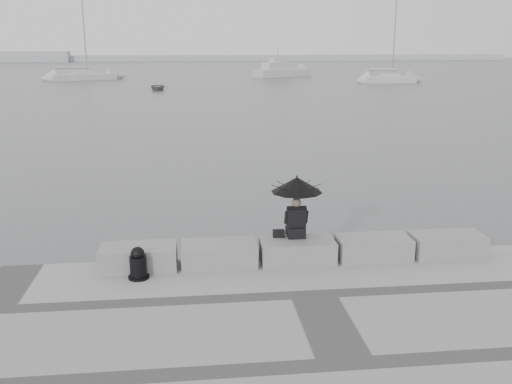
{
  "coord_description": "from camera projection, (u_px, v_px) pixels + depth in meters",
  "views": [
    {
      "loc": [
        -2.19,
        -11.92,
        5.14
      ],
      "look_at": [
        -0.52,
        3.0,
        1.19
      ],
      "focal_mm": 40.0,
      "sensor_mm": 36.0,
      "label": 1
    }
  ],
  "objects": [
    {
      "name": "bag",
      "position": [
        279.0,
        233.0,
        12.49
      ],
      "size": [
        0.25,
        0.14,
        0.16
      ],
      "primitive_type": "cube",
      "color": "black",
      "rests_on": "stone_block_centre"
    },
    {
      "name": "sailboat_right",
      "position": [
        389.0,
        79.0,
        74.07
      ],
      "size": [
        6.75,
        2.75,
        12.9
      ],
      "rotation": [
        0.0,
        0.0,
        0.05
      ],
      "color": "silver",
      "rests_on": "ground"
    },
    {
      "name": "mooring_bollard",
      "position": [
        138.0,
        265.0,
        11.49
      ],
      "size": [
        0.43,
        0.43,
        0.68
      ],
      "color": "black",
      "rests_on": "promenade"
    },
    {
      "name": "sailboat_left",
      "position": [
        83.0,
        76.0,
        80.1
      ],
      "size": [
        8.98,
        5.92,
        12.9
      ],
      "rotation": [
        0.0,
        0.0,
        0.44
      ],
      "color": "silver",
      "rests_on": "ground"
    },
    {
      "name": "motor_cruiser",
      "position": [
        282.0,
        71.0,
        87.79
      ],
      "size": [
        9.6,
        6.98,
        4.5
      ],
      "rotation": [
        0.0,
        0.0,
        0.5
      ],
      "color": "silver",
      "rests_on": "ground"
    },
    {
      "name": "stone_block_right",
      "position": [
        373.0,
        248.0,
        12.56
      ],
      "size": [
        1.6,
        0.8,
        0.5
      ],
      "primitive_type": "cube",
      "color": "slate",
      "rests_on": "promenade"
    },
    {
      "name": "stone_block_far_left",
      "position": [
        138.0,
        257.0,
        12.01
      ],
      "size": [
        1.6,
        0.8,
        0.5
      ],
      "primitive_type": "cube",
      "color": "slate",
      "rests_on": "promenade"
    },
    {
      "name": "ground",
      "position": [
        293.0,
        275.0,
        13.0
      ],
      "size": [
        360.0,
        360.0,
        0.0
      ],
      "primitive_type": "plane",
      "color": "#494C4E",
      "rests_on": "ground"
    },
    {
      "name": "seated_person",
      "position": [
        297.0,
        193.0,
        12.26
      ],
      "size": [
        1.12,
        1.12,
        1.39
      ],
      "rotation": [
        0.0,
        0.0,
        -0.01
      ],
      "color": "black",
      "rests_on": "stone_block_centre"
    },
    {
      "name": "stone_block_left",
      "position": [
        219.0,
        254.0,
        12.19
      ],
      "size": [
        1.6,
        0.8,
        0.5
      ],
      "primitive_type": "cube",
      "color": "slate",
      "rests_on": "promenade"
    },
    {
      "name": "distant_landmass",
      "position": [
        169.0,
        58.0,
        160.37
      ],
      "size": [
        180.0,
        8.0,
        2.8
      ],
      "color": "#ADB0B3",
      "rests_on": "ground"
    },
    {
      "name": "stone_block_centre",
      "position": [
        297.0,
        251.0,
        12.37
      ],
      "size": [
        1.6,
        0.8,
        0.5
      ],
      "primitive_type": "cube",
      "color": "slate",
      "rests_on": "promenade"
    },
    {
      "name": "dinghy",
      "position": [
        158.0,
        87.0,
        63.33
      ],
      "size": [
        3.64,
        1.75,
        0.6
      ],
      "primitive_type": "imported",
      "rotation": [
        0.0,
        0.0,
        0.07
      ],
      "color": "gray",
      "rests_on": "ground"
    },
    {
      "name": "stone_block_far_right",
      "position": [
        447.0,
        245.0,
        12.74
      ],
      "size": [
        1.6,
        0.8,
        0.5
      ],
      "primitive_type": "cube",
      "color": "slate",
      "rests_on": "promenade"
    }
  ]
}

